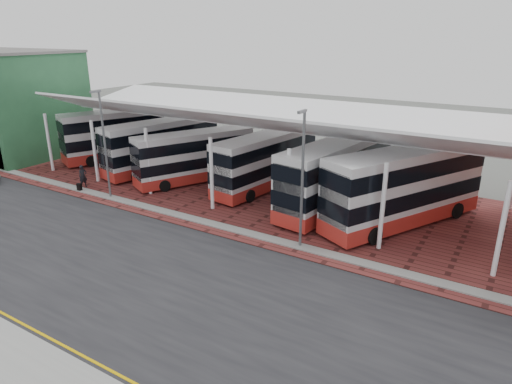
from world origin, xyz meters
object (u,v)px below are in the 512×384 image
bus_1 (161,146)px  bus_2 (195,157)px  pedestrian (83,176)px  bus_5 (404,188)px  bus_0 (123,135)px  bus_4 (336,175)px  bus_3 (266,162)px

bus_1 → bus_2: (4.53, -0.95, -0.17)m
bus_1 → pedestrian: (-2.17, -6.92, -1.33)m
bus_5 → pedestrian: size_ratio=6.61×
bus_1 → bus_0: bearing=-177.6°
bus_0 → pedestrian: bus_0 is taller
bus_2 → pedestrian: 9.05m
bus_1 → bus_4: bus_4 is taller
pedestrian → bus_0: bearing=42.3°
bus_0 → bus_3: size_ratio=1.07×
bus_0 → bus_2: (10.68, -2.16, -0.29)m
bus_0 → bus_4: bus_4 is taller
bus_1 → bus_5: 21.69m
bus_1 → bus_2: size_ratio=1.11×
bus_0 → bus_1: bearing=12.3°
bus_4 → bus_3: bearing=178.8°
bus_0 → bus_1: (6.14, -1.21, -0.11)m
bus_3 → bus_5: 11.36m
bus_1 → bus_3: size_ratio=1.04×
bus_0 → bus_2: bus_0 is taller
bus_0 → bus_3: bearing=21.4°
bus_3 → pedestrian: bus_3 is taller
bus_2 → pedestrian: bus_2 is taller
bus_0 → bus_5: 27.90m
pedestrian → bus_4: bearing=-54.8°
bus_5 → pedestrian: bus_5 is taller
bus_5 → bus_3: bearing=-161.3°
bus_5 → bus_1: bearing=-155.7°
bus_0 → bus_5: (27.81, -2.17, 0.11)m
bus_0 → bus_5: bearing=18.9°
bus_3 → bus_4: size_ratio=0.91×
bus_5 → pedestrian: bearing=-139.1°
pedestrian → bus_2: bearing=-32.1°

